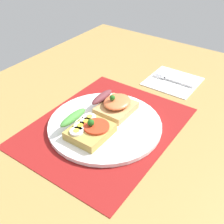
{
  "coord_description": "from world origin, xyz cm",
  "views": [
    {
      "loc": [
        -44.03,
        -33.0,
        44.25
      ],
      "look_at": [
        3.0,
        0.0,
        2.81
      ],
      "focal_mm": 46.27,
      "sensor_mm": 36.0,
      "label": 1
    }
  ],
  "objects_px": {
    "sandwich_salmon": "(115,105)",
    "napkin": "(173,81)",
    "plate": "(105,125)",
    "fork": "(171,80)",
    "sandwich_egg_tomato": "(87,128)"
  },
  "relations": [
    {
      "from": "plate",
      "to": "sandwich_salmon",
      "type": "bearing_deg",
      "value": 10.64
    },
    {
      "from": "sandwich_salmon",
      "to": "fork",
      "type": "xyz_separation_m",
      "value": [
        0.24,
        -0.05,
        -0.02
      ]
    },
    {
      "from": "sandwich_egg_tomato",
      "to": "fork",
      "type": "relative_size",
      "value": 0.76
    },
    {
      "from": "sandwich_salmon",
      "to": "napkin",
      "type": "distance_m",
      "value": 0.25
    },
    {
      "from": "plate",
      "to": "sandwich_egg_tomato",
      "type": "xyz_separation_m",
      "value": [
        -0.05,
        0.01,
        0.02
      ]
    },
    {
      "from": "plate",
      "to": "sandwich_egg_tomato",
      "type": "height_order",
      "value": "sandwich_egg_tomato"
    },
    {
      "from": "sandwich_salmon",
      "to": "sandwich_egg_tomato",
      "type": "bearing_deg",
      "value": -179.88
    },
    {
      "from": "sandwich_egg_tomato",
      "to": "fork",
      "type": "distance_m",
      "value": 0.35
    },
    {
      "from": "plate",
      "to": "napkin",
      "type": "bearing_deg",
      "value": -7.53
    },
    {
      "from": "sandwich_egg_tomato",
      "to": "sandwich_salmon",
      "type": "relative_size",
      "value": 1.05
    },
    {
      "from": "sandwich_egg_tomato",
      "to": "fork",
      "type": "bearing_deg",
      "value": -7.54
    },
    {
      "from": "sandwich_egg_tomato",
      "to": "sandwich_salmon",
      "type": "xyz_separation_m",
      "value": [
        0.11,
        0.0,
        0.0
      ]
    },
    {
      "from": "sandwich_egg_tomato",
      "to": "sandwich_salmon",
      "type": "distance_m",
      "value": 0.11
    },
    {
      "from": "sandwich_salmon",
      "to": "napkin",
      "type": "bearing_deg",
      "value": -11.75
    },
    {
      "from": "plate",
      "to": "fork",
      "type": "bearing_deg",
      "value": -6.92
    }
  ]
}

